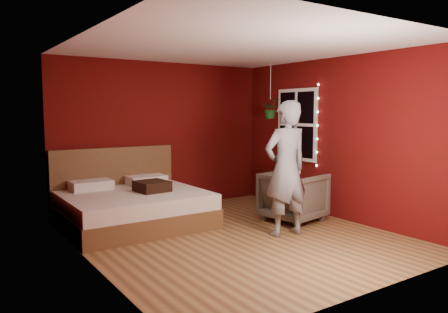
{
  "coord_description": "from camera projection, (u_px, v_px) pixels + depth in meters",
  "views": [
    {
      "loc": [
        -3.43,
        -4.83,
        1.75
      ],
      "look_at": [
        0.07,
        0.4,
        1.08
      ],
      "focal_mm": 35.0,
      "sensor_mm": 36.0,
      "label": 1
    }
  ],
  "objects": [
    {
      "name": "fairy_lights",
      "position": [
        317.0,
        125.0,
        7.3
      ],
      "size": [
        0.04,
        0.04,
        1.45
      ],
      "color": "silver",
      "rests_on": "room_walls"
    },
    {
      "name": "armchair",
      "position": [
        294.0,
        196.0,
        6.91
      ],
      "size": [
        1.01,
        0.99,
        0.78
      ],
      "primitive_type": "imported",
      "rotation": [
        0.0,
        0.0,
        1.76
      ],
      "color": "#585646",
      "rests_on": "ground"
    },
    {
      "name": "room_walls",
      "position": [
        236.0,
        116.0,
        5.9
      ],
      "size": [
        4.04,
        4.54,
        2.62
      ],
      "color": "#56090B",
      "rests_on": "ground"
    },
    {
      "name": "floor",
      "position": [
        236.0,
        237.0,
        6.07
      ],
      "size": [
        4.5,
        4.5,
        0.0
      ],
      "primitive_type": "plane",
      "color": "olive",
      "rests_on": "ground"
    },
    {
      "name": "hanging_plant",
      "position": [
        270.0,
        109.0,
        7.83
      ],
      "size": [
        0.32,
        0.28,
        1.0
      ],
      "color": "silver",
      "rests_on": "room_walls"
    },
    {
      "name": "handbag",
      "position": [
        288.0,
        164.0,
        7.04
      ],
      "size": [
        0.32,
        0.18,
        0.22
      ],
      "primitive_type": "cube",
      "rotation": [
        0.0,
        0.0,
        0.06
      ],
      "color": "black",
      "rests_on": "armchair"
    },
    {
      "name": "window",
      "position": [
        297.0,
        125.0,
        7.75
      ],
      "size": [
        0.05,
        0.97,
        1.27
      ],
      "color": "white",
      "rests_on": "room_walls"
    },
    {
      "name": "person",
      "position": [
        286.0,
        169.0,
        6.07
      ],
      "size": [
        0.72,
        0.51,
        1.89
      ],
      "primitive_type": "imported",
      "rotation": [
        0.0,
        0.0,
        3.06
      ],
      "color": "slate",
      "rests_on": "ground"
    },
    {
      "name": "throw_pillow",
      "position": [
        152.0,
        186.0,
        6.66
      ],
      "size": [
        0.49,
        0.49,
        0.16
      ],
      "primitive_type": "cube",
      "rotation": [
        0.0,
        0.0,
        0.1
      ],
      "color": "black",
      "rests_on": "bed"
    },
    {
      "name": "bed",
      "position": [
        132.0,
        206.0,
        6.69
      ],
      "size": [
        2.07,
        1.76,
        1.14
      ],
      "color": "brown",
      "rests_on": "ground"
    }
  ]
}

